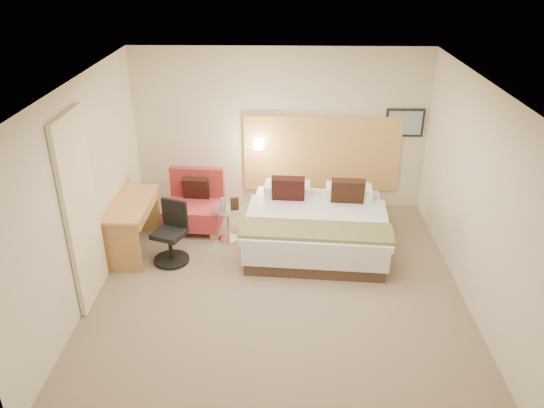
{
  "coord_description": "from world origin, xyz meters",
  "views": [
    {
      "loc": [
        0.07,
        -5.85,
        4.1
      ],
      "look_at": [
        -0.08,
        0.44,
        1.01
      ],
      "focal_mm": 35.0,
      "sensor_mm": 36.0,
      "label": 1
    }
  ],
  "objects_px": {
    "lounge_chair": "(195,206)",
    "desk": "(132,213)",
    "bed": "(316,225)",
    "side_table": "(228,223)",
    "desk_chair": "(172,237)"
  },
  "relations": [
    {
      "from": "bed",
      "to": "side_table",
      "type": "distance_m",
      "value": 1.35
    },
    {
      "from": "side_table",
      "to": "desk",
      "type": "bearing_deg",
      "value": -165.05
    },
    {
      "from": "bed",
      "to": "desk",
      "type": "relative_size",
      "value": 1.72
    },
    {
      "from": "lounge_chair",
      "to": "side_table",
      "type": "height_order",
      "value": "lounge_chair"
    },
    {
      "from": "lounge_chair",
      "to": "desk",
      "type": "xyz_separation_m",
      "value": [
        -0.78,
        -0.76,
        0.26
      ]
    },
    {
      "from": "desk",
      "to": "side_table",
      "type": "bearing_deg",
      "value": 14.95
    },
    {
      "from": "lounge_chair",
      "to": "desk",
      "type": "distance_m",
      "value": 1.12
    },
    {
      "from": "bed",
      "to": "lounge_chair",
      "type": "xyz_separation_m",
      "value": [
        -1.9,
        0.52,
        0.04
      ]
    },
    {
      "from": "bed",
      "to": "lounge_chair",
      "type": "relative_size",
      "value": 2.37
    },
    {
      "from": "desk",
      "to": "desk_chair",
      "type": "relative_size",
      "value": 1.42
    },
    {
      "from": "bed",
      "to": "side_table",
      "type": "bearing_deg",
      "value": 175.41
    },
    {
      "from": "lounge_chair",
      "to": "desk",
      "type": "height_order",
      "value": "lounge_chair"
    },
    {
      "from": "side_table",
      "to": "desk_chair",
      "type": "relative_size",
      "value": 0.64
    },
    {
      "from": "lounge_chair",
      "to": "side_table",
      "type": "relative_size",
      "value": 1.61
    },
    {
      "from": "bed",
      "to": "side_table",
      "type": "xyz_separation_m",
      "value": [
        -1.34,
        0.11,
        -0.04
      ]
    }
  ]
}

